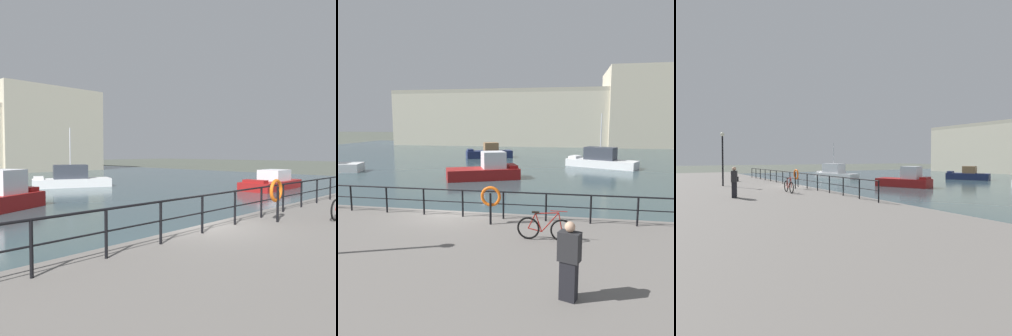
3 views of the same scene
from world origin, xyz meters
The scene contains 11 objects.
ground_plane centered at (0.00, 0.00, 0.00)m, with size 240.00×240.00×0.00m, color #4C5147.
water_basin centered at (0.00, 30.20, 0.01)m, with size 80.00×60.00×0.01m, color #33474C.
quay_promenade centered at (0.00, -6.50, 0.43)m, with size 56.00×13.00×0.86m, color slate.
harbor_building centered at (6.40, 53.21, 5.52)m, with size 56.93×15.50×13.86m.
moored_red_daysailer centered at (7.92, 21.38, 0.73)m, with size 7.10×4.82×5.32m.
moored_green_narrowboat centered at (-1.67, 12.59, 0.73)m, with size 6.09×4.38×2.17m.
moored_cabin_cruiser centered at (-5.06, 27.66, 0.66)m, with size 5.95×4.00×1.91m.
quay_railing centered at (-0.87, -0.75, 1.60)m, with size 22.77×0.07×1.08m.
parked_bicycle centered at (4.10, -2.81, 1.25)m, with size 1.77×0.16×0.98m.
life_ring_stand centered at (2.05, -1.46, 1.84)m, with size 0.75×0.16×1.40m.
standing_person centered at (4.84, -6.23, 1.72)m, with size 0.51×0.41×1.69m.
Camera 2 is at (4.78, -12.90, 4.57)m, focal length 35.65 mm.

